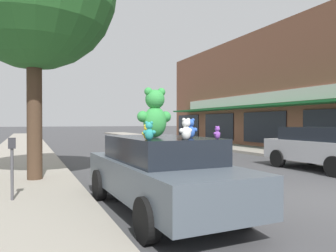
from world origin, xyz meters
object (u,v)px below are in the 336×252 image
object	(u,v)px
plush_art_car	(160,171)
teddy_bear_black	(184,131)
parked_car_far_center	(322,147)
teddy_bear_blue	(190,129)
teddy_bear_yellow	(147,132)
parking_meter	(12,160)
teddy_bear_white	(186,129)
teddy_bear_teal	(149,131)
teddy_bear_purple	(217,133)
teddy_bear_brown	(188,130)
teddy_bear_giant	(155,113)

from	to	relation	value
plush_art_car	teddy_bear_black	world-z (taller)	teddy_bear_black
parked_car_far_center	teddy_bear_black	bearing A→B (deg)	-154.78
teddy_bear_blue	teddy_bear_yellow	size ratio (longest dim) A/B	1.43
teddy_bear_black	parking_meter	distance (m)	3.61
teddy_bear_yellow	teddy_bear_white	bearing A→B (deg)	134.22
teddy_bear_teal	parking_meter	xyz separation A→B (m)	(-2.07, 2.46, -0.64)
plush_art_car	teddy_bear_black	xyz separation A→B (m)	(0.22, -0.63, 0.80)
plush_art_car	parking_meter	xyz separation A→B (m)	(-2.66, 1.46, 0.18)
teddy_bear_purple	teddy_bear_brown	xyz separation A→B (m)	(-0.02, 1.07, 0.02)
teddy_bear_giant	parked_car_far_center	world-z (taller)	teddy_bear_giant
teddy_bear_blue	teddy_bear_yellow	world-z (taller)	teddy_bear_blue
teddy_bear_yellow	teddy_bear_teal	distance (m)	0.21
teddy_bear_yellow	teddy_bear_teal	world-z (taller)	teddy_bear_teal
teddy_bear_giant	teddy_bear_teal	world-z (taller)	teddy_bear_giant
plush_art_car	parked_car_far_center	size ratio (longest dim) A/B	1.16
plush_art_car	teddy_bear_blue	world-z (taller)	teddy_bear_blue
teddy_bear_purple	parking_meter	size ratio (longest dim) A/B	0.18
teddy_bear_blue	parked_car_far_center	distance (m)	7.84
teddy_bear_teal	parked_car_far_center	size ratio (longest dim) A/B	0.07
teddy_bear_white	teddy_bear_teal	world-z (taller)	teddy_bear_white
teddy_bear_white	parking_meter	xyz separation A→B (m)	(-2.67, 2.57, -0.66)
plush_art_car	teddy_bear_yellow	distance (m)	1.25
teddy_bear_purple	teddy_bear_giant	bearing A→B (deg)	-72.72
teddy_bear_white	teddy_bear_brown	distance (m)	1.24
teddy_bear_giant	teddy_bear_brown	world-z (taller)	teddy_bear_giant
teddy_bear_purple	parking_meter	xyz separation A→B (m)	(-3.27, 2.55, -0.60)
teddy_bear_black	parked_car_far_center	xyz separation A→B (m)	(7.17, 3.38, -0.73)
teddy_bear_purple	parking_meter	distance (m)	4.19
teddy_bear_black	parked_car_far_center	bearing A→B (deg)	-140.86
teddy_bear_brown	parking_meter	size ratio (longest dim) A/B	0.21
teddy_bear_black	teddy_bear_blue	xyz separation A→B (m)	(0.13, 0.03, 0.04)
teddy_bear_brown	parked_car_far_center	size ratio (longest dim) A/B	0.06
teddy_bear_giant	teddy_bear_yellow	distance (m)	0.87
teddy_bear_teal	teddy_bear_brown	distance (m)	1.54
plush_art_car	teddy_bear_yellow	world-z (taller)	teddy_bear_yellow
teddy_bear_yellow	teddy_bear_giant	bearing A→B (deg)	-137.56
teddy_bear_purple	parked_car_far_center	distance (m)	7.82
teddy_bear_yellow	parked_car_far_center	size ratio (longest dim) A/B	0.06
teddy_bear_giant	teddy_bear_purple	xyz separation A→B (m)	(0.76, -0.99, -0.34)
plush_art_car	teddy_bear_teal	bearing A→B (deg)	-122.37
teddy_bear_brown	teddy_bear_white	bearing A→B (deg)	62.58
plush_art_car	teddy_bear_teal	xyz separation A→B (m)	(-0.59, -1.00, 0.81)
teddy_bear_blue	teddy_bear_giant	bearing A→B (deg)	-22.79
teddy_bear_teal	parking_meter	size ratio (longest dim) A/B	0.24
teddy_bear_white	parked_car_far_center	size ratio (longest dim) A/B	0.09
parking_meter	teddy_bear_giant	bearing A→B (deg)	-31.93
teddy_bear_purple	teddy_bear_yellow	world-z (taller)	teddy_bear_yellow
teddy_bear_yellow	teddy_bear_teal	bearing A→B (deg)	63.62
plush_art_car	parking_meter	world-z (taller)	plush_art_car
teddy_bear_purple	teddy_bear_teal	distance (m)	1.21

